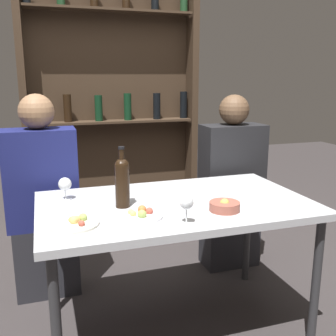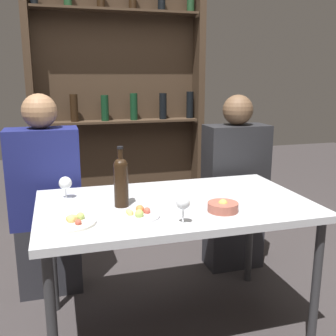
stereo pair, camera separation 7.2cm
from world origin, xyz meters
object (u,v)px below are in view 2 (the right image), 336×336
(wine_glass_1, at_px, (183,204))
(seated_person_left, at_px, (46,203))
(food_plate_0, at_px, (139,215))
(snack_bowl, at_px, (223,207))
(seated_person_right, at_px, (235,189))
(wine_bottle, at_px, (121,180))
(wine_glass_0, at_px, (65,184))
(food_plate_1, at_px, (72,222))

(wine_glass_1, relative_size, seated_person_left, 0.10)
(wine_glass_1, bearing_deg, food_plate_0, 140.74)
(wine_glass_1, relative_size, food_plate_0, 0.65)
(seated_person_left, bearing_deg, wine_glass_1, -56.52)
(wine_glass_1, xyz_separation_m, snack_bowl, (0.23, 0.10, -0.07))
(seated_person_right, bearing_deg, wine_bottle, -146.78)
(wine_glass_0, height_order, food_plate_0, wine_glass_0)
(wine_glass_1, bearing_deg, seated_person_right, 52.92)
(wine_glass_0, relative_size, seated_person_right, 0.10)
(wine_glass_0, distance_m, seated_person_right, 1.24)
(wine_glass_0, height_order, food_plate_1, wine_glass_0)
(wine_glass_0, distance_m, wine_glass_1, 0.70)
(food_plate_0, xyz_separation_m, food_plate_1, (-0.30, -0.01, -0.00))
(wine_bottle, relative_size, snack_bowl, 2.06)
(food_plate_0, relative_size, seated_person_right, 0.16)
(wine_glass_0, bearing_deg, snack_bowl, -30.20)
(snack_bowl, bearing_deg, seated_person_right, 60.75)
(food_plate_0, height_order, food_plate_1, same)
(food_plate_1, bearing_deg, seated_person_right, 33.84)
(food_plate_1, height_order, snack_bowl, snack_bowl)
(food_plate_1, relative_size, seated_person_right, 0.18)
(wine_glass_1, height_order, seated_person_right, seated_person_right)
(snack_bowl, height_order, seated_person_left, seated_person_left)
(wine_bottle, distance_m, food_plate_0, 0.22)
(wine_glass_0, height_order, seated_person_right, seated_person_right)
(food_plate_0, xyz_separation_m, seated_person_right, (0.84, 0.76, -0.16))
(wine_glass_1, height_order, food_plate_0, wine_glass_1)
(food_plate_1, bearing_deg, wine_bottle, 36.01)
(wine_bottle, xyz_separation_m, food_plate_1, (-0.25, -0.18, -0.12))
(wine_glass_0, bearing_deg, seated_person_right, 18.26)
(seated_person_left, bearing_deg, food_plate_0, -60.74)
(wine_bottle, height_order, food_plate_1, wine_bottle)
(seated_person_left, bearing_deg, food_plate_1, -80.42)
(snack_bowl, distance_m, seated_person_left, 1.16)
(snack_bowl, bearing_deg, wine_bottle, 155.11)
(food_plate_0, bearing_deg, wine_glass_0, 129.24)
(wine_glass_0, xyz_separation_m, food_plate_0, (0.31, -0.38, -0.07))
(wine_glass_1, relative_size, seated_person_right, 0.10)
(wine_bottle, xyz_separation_m, seated_person_left, (-0.38, 0.59, -0.27))
(food_plate_1, distance_m, seated_person_left, 0.79)
(food_plate_0, bearing_deg, wine_bottle, 105.78)
(snack_bowl, bearing_deg, food_plate_1, 177.63)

